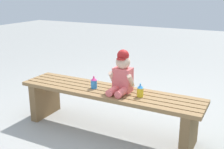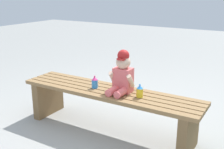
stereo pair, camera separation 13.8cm
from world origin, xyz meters
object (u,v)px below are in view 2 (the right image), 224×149
object	(u,v)px
park_bench	(109,103)
sippy_cup_left	(95,82)
sippy_cup_right	(140,91)
child_figure	(122,74)

from	to	relation	value
park_bench	sippy_cup_left	size ratio (longest dim) A/B	14.81
sippy_cup_left	sippy_cup_right	size ratio (longest dim) A/B	1.00
sippy_cup_left	park_bench	bearing A→B (deg)	6.50
park_bench	sippy_cup_right	world-z (taller)	sippy_cup_right
park_bench	sippy_cup_left	world-z (taller)	sippy_cup_left
park_bench	child_figure	xyz separation A→B (m)	(0.14, 0.02, 0.31)
park_bench	sippy_cup_left	distance (m)	0.24
park_bench	child_figure	distance (m)	0.34
child_figure	sippy_cup_right	bearing A→B (deg)	-10.36
sippy_cup_right	sippy_cup_left	bearing A→B (deg)	180.00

